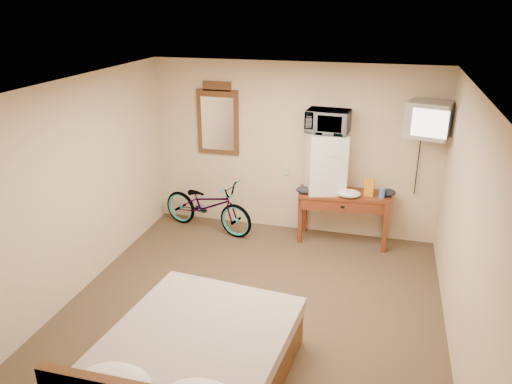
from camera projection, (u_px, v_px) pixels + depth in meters
room at (250, 209)px, 5.18m from camera, size 4.60×4.64×2.50m
desk at (344, 202)px, 7.01m from camera, size 1.32×0.61×0.75m
mini_fridge at (326, 162)px, 6.93m from camera, size 0.64×0.63×0.84m
microwave at (328, 121)px, 6.73m from camera, size 0.60×0.43×0.31m
snack_bag at (369, 187)px, 6.85m from camera, size 0.13×0.09×0.25m
blue_cup at (382, 193)px, 6.79m from camera, size 0.08×0.08×0.14m
cloth_cream at (349, 193)px, 6.84m from camera, size 0.33×0.25×0.10m
cloth_dark_a at (305, 190)px, 6.97m from camera, size 0.25×0.18×0.09m
cloth_dark_b at (388, 192)px, 6.87m from camera, size 0.22×0.18×0.10m
crt_television at (429, 119)px, 6.35m from camera, size 0.62×0.66×0.46m
wall_mirror at (218, 120)px, 7.36m from camera, size 0.64×0.04×1.08m
bicycle at (208, 205)px, 7.48m from camera, size 1.62×0.91×0.81m
bed at (189, 369)px, 4.32m from camera, size 1.71×2.16×0.90m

